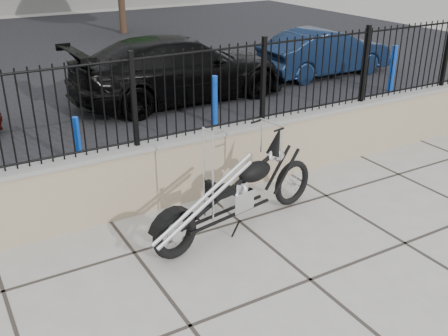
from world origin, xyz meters
TOP-DOWN VIEW (x-y plane):
  - ground_plane at (0.00, 0.00)m, footprint 90.00×90.00m
  - parking_lot at (0.00, 12.50)m, footprint 30.00×30.00m
  - retaining_wall at (0.00, 2.50)m, footprint 14.00×0.36m
  - iron_fence at (0.00, 2.50)m, footprint 14.00×0.08m
  - chopper_motorcycle at (-0.15, 1.35)m, footprint 2.58×0.93m
  - car_black at (1.79, 7.01)m, footprint 5.08×2.17m
  - car_blue at (6.20, 7.17)m, footprint 3.75×1.31m
  - bollard_a at (-1.33, 4.37)m, footprint 0.13×0.13m
  - bollard_b at (1.65, 5.13)m, footprint 0.16×0.16m
  - bollard_c at (6.57, 5.11)m, footprint 0.15×0.15m

SIDE VIEW (x-z plane):
  - ground_plane at x=0.00m, z-range 0.00..0.00m
  - parking_lot at x=0.00m, z-range 0.00..0.00m
  - bollard_a at x=-1.33m, z-range 0.00..0.86m
  - retaining_wall at x=0.00m, z-range 0.00..0.96m
  - bollard_b at x=1.65m, z-range 0.00..0.99m
  - bollard_c at x=6.57m, z-range 0.00..1.10m
  - car_blue at x=6.20m, z-range 0.00..1.23m
  - car_black at x=1.79m, z-range 0.00..1.46m
  - chopper_motorcycle at x=-0.15m, z-range 0.00..1.52m
  - iron_fence at x=0.00m, z-range 0.96..2.16m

